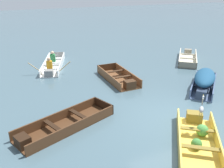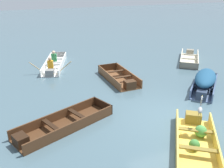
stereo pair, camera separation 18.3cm
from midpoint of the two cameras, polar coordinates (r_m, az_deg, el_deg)
The scene contains 8 objects.
ground_plane at distance 9.25m, azimuth 13.57°, elevation -7.80°, with size 80.00×80.00×0.00m, color #47606B.
dinghy_yellow_foreground at distance 8.13m, azimuth 18.43°, elevation -11.79°, with size 2.76×3.25×0.43m.
skiff_wooden_brown_near_moored at distance 12.26m, azimuth 1.23°, elevation 1.36°, with size 1.17×2.90×0.41m.
skiff_slate_blue_mid_moored at distance 11.88m, azimuth 19.99°, elevation 1.00°, with size 2.58×2.52×0.86m.
skiff_dark_varnish_far_moored at distance 8.58m, azimuth -11.81°, elevation -9.25°, with size 3.61×2.27×0.37m.
skiff_cream_outer_moored at distance 16.24m, azimuth 16.60°, elevation 5.71°, with size 2.81×3.14×0.37m.
rowboat_white_with_crew at distance 14.53m, azimuth -13.74°, elevation 4.31°, with size 2.47×3.78×0.92m.
heron_on_dinghy at distance 8.26m, azimuth 19.20°, elevation -5.32°, with size 0.37×0.38×0.84m.
Camera 1 is at (-5.06, -6.28, 4.58)m, focal length 40.00 mm.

